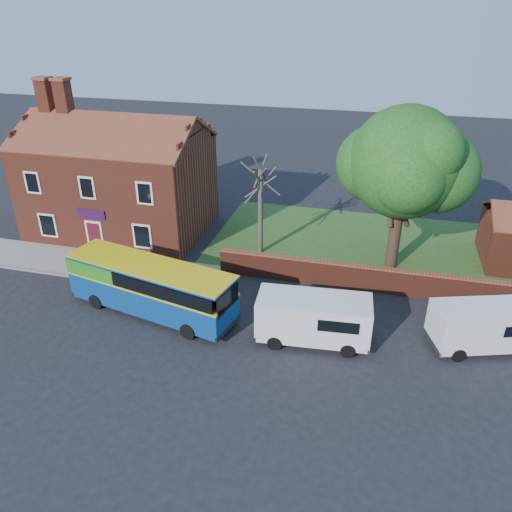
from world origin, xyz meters
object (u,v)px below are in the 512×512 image
(large_tree, at_px, (406,165))
(bus, at_px, (146,284))
(van_near, at_px, (314,317))
(van_far, at_px, (488,325))

(large_tree, bearing_deg, bus, -145.88)
(van_near, relative_size, large_tree, 0.56)
(bus, distance_m, large_tree, 16.35)
(van_far, xyz_separation_m, large_tree, (-4.48, 7.57, 5.37))
(bus, xyz_separation_m, van_near, (9.14, -0.42, -0.29))
(bus, bearing_deg, large_tree, 46.75)
(van_near, relative_size, van_far, 1.01)
(van_near, xyz_separation_m, large_tree, (3.75, 9.15, 5.29))
(van_far, bearing_deg, large_tree, 102.35)
(van_near, bearing_deg, large_tree, 63.09)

